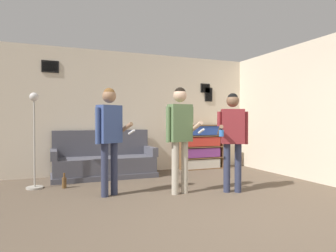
{
  "coord_description": "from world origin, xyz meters",
  "views": [
    {
      "loc": [
        -2.05,
        -2.73,
        1.17
      ],
      "look_at": [
        -0.19,
        1.93,
        1.08
      ],
      "focal_mm": 32.0,
      "sensor_mm": 36.0,
      "label": 1
    }
  ],
  "objects": [
    {
      "name": "couch",
      "position": [
        -1.0,
        3.48,
        0.31
      ],
      "size": [
        2.07,
        0.8,
        0.96
      ],
      "color": "#4C4C56",
      "rests_on": "ground_plane"
    },
    {
      "name": "wall_right",
      "position": [
        2.63,
        1.93,
        1.35
      ],
      "size": [
        0.06,
        6.26,
        2.7
      ],
      "color": "beige",
      "rests_on": "ground_plane"
    },
    {
      "name": "person_player_foreground_left",
      "position": [
        -1.18,
        1.89,
        1.03
      ],
      "size": [
        0.59,
        0.39,
        1.67
      ],
      "color": "#2D334C",
      "rests_on": "ground_plane"
    },
    {
      "name": "ground_plane",
      "position": [
        0.0,
        0.0,
        0.0
      ],
      "size": [
        20.0,
        20.0,
        0.0
      ],
      "primitive_type": "plane",
      "color": "brown"
    },
    {
      "name": "bookshelf",
      "position": [
        1.37,
        3.67,
        0.53
      ],
      "size": [
        1.07,
        0.3,
        1.06
      ],
      "color": "brown",
      "rests_on": "ground_plane"
    },
    {
      "name": "floor_lamp",
      "position": [
        -2.29,
        2.86,
        0.89
      ],
      "size": [
        0.28,
        0.28,
        1.65
      ],
      "color": "#ADA89E",
      "rests_on": "ground_plane"
    },
    {
      "name": "person_player_foreground_center",
      "position": [
        -0.12,
        1.61,
        1.04
      ],
      "size": [
        0.53,
        0.44,
        1.7
      ],
      "color": "#B7AD99",
      "rests_on": "ground_plane"
    },
    {
      "name": "wall_back",
      "position": [
        0.0,
        3.89,
        1.35
      ],
      "size": [
        7.59,
        0.08,
        2.7
      ],
      "color": "beige",
      "rests_on": "ground_plane"
    },
    {
      "name": "person_watcher_holding_cup",
      "position": [
        0.72,
        1.38,
        0.98
      ],
      "size": [
        0.57,
        0.35,
        1.61
      ],
      "color": "#2D334C",
      "rests_on": "ground_plane"
    },
    {
      "name": "bottle_on_floor",
      "position": [
        -1.81,
        2.7,
        0.1
      ],
      "size": [
        0.08,
        0.08,
        0.26
      ],
      "color": "brown",
      "rests_on": "ground_plane"
    }
  ]
}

